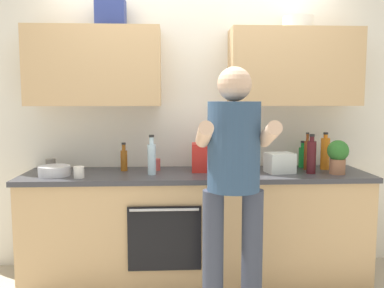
{
  "coord_description": "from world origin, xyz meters",
  "views": [
    {
      "loc": [
        -0.21,
        -3.33,
        1.5
      ],
      "look_at": [
        -0.04,
        -0.1,
        1.15
      ],
      "focal_mm": 38.23,
      "sensor_mm": 36.0,
      "label": 1
    }
  ],
  "objects_px": {
    "bottle_water": "(152,158)",
    "cup_stoneware": "(51,165)",
    "cup_coffee": "(79,172)",
    "mixing_bowl": "(54,171)",
    "bottle_vinegar": "(307,154)",
    "bottle_soda": "(302,156)",
    "grocery_bag_crisps": "(203,157)",
    "bottle_wine": "(311,156)",
    "bottle_soy": "(232,153)",
    "grocery_bag_produce": "(280,163)",
    "bottle_juice": "(325,153)",
    "potted_herb": "(338,155)",
    "person_standing": "(233,175)",
    "cup_ceramic": "(156,165)",
    "bottle_syrup": "(124,159)"
  },
  "relations": [
    {
      "from": "person_standing",
      "to": "potted_herb",
      "type": "height_order",
      "value": "person_standing"
    },
    {
      "from": "bottle_juice",
      "to": "cup_ceramic",
      "type": "height_order",
      "value": "bottle_juice"
    },
    {
      "from": "bottle_water",
      "to": "bottle_syrup",
      "type": "height_order",
      "value": "bottle_water"
    },
    {
      "from": "bottle_soda",
      "to": "grocery_bag_crisps",
      "type": "distance_m",
      "value": 0.91
    },
    {
      "from": "bottle_wine",
      "to": "grocery_bag_crisps",
      "type": "distance_m",
      "value": 0.89
    },
    {
      "from": "grocery_bag_crisps",
      "to": "bottle_wine",
      "type": "bearing_deg",
      "value": -9.83
    },
    {
      "from": "bottle_wine",
      "to": "mixing_bowl",
      "type": "bearing_deg",
      "value": 179.83
    },
    {
      "from": "bottle_water",
      "to": "grocery_bag_crisps",
      "type": "bearing_deg",
      "value": 17.27
    },
    {
      "from": "person_standing",
      "to": "bottle_vinegar",
      "type": "relative_size",
      "value": 5.33
    },
    {
      "from": "bottle_soda",
      "to": "cup_ceramic",
      "type": "bearing_deg",
      "value": -176.11
    },
    {
      "from": "bottle_soda",
      "to": "grocery_bag_produce",
      "type": "height_order",
      "value": "bottle_soda"
    },
    {
      "from": "bottle_water",
      "to": "potted_herb",
      "type": "height_order",
      "value": "bottle_water"
    },
    {
      "from": "bottle_wine",
      "to": "bottle_soy",
      "type": "relative_size",
      "value": 1.11
    },
    {
      "from": "grocery_bag_produce",
      "to": "bottle_soda",
      "type": "bearing_deg",
      "value": 42.67
    },
    {
      "from": "bottle_wine",
      "to": "grocery_bag_produce",
      "type": "bearing_deg",
      "value": 168.51
    },
    {
      "from": "bottle_juice",
      "to": "potted_herb",
      "type": "bearing_deg",
      "value": -85.24
    },
    {
      "from": "bottle_soy",
      "to": "grocery_bag_produce",
      "type": "xyz_separation_m",
      "value": [
        0.36,
        -0.25,
        -0.05
      ]
    },
    {
      "from": "bottle_wine",
      "to": "bottle_juice",
      "type": "distance_m",
      "value": 0.26
    },
    {
      "from": "bottle_soy",
      "to": "cup_stoneware",
      "type": "distance_m",
      "value": 1.56
    },
    {
      "from": "cup_stoneware",
      "to": "potted_herb",
      "type": "bearing_deg",
      "value": -6.09
    },
    {
      "from": "bottle_vinegar",
      "to": "bottle_soy",
      "type": "height_order",
      "value": "bottle_vinegar"
    },
    {
      "from": "bottle_water",
      "to": "grocery_bag_produce",
      "type": "xyz_separation_m",
      "value": [
        1.05,
        0.03,
        -0.05
      ]
    },
    {
      "from": "bottle_wine",
      "to": "potted_herb",
      "type": "bearing_deg",
      "value": -10.33
    },
    {
      "from": "bottle_wine",
      "to": "bottle_juice",
      "type": "bearing_deg",
      "value": 45.49
    },
    {
      "from": "bottle_vinegar",
      "to": "grocery_bag_produce",
      "type": "distance_m",
      "value": 0.31
    },
    {
      "from": "cup_stoneware",
      "to": "grocery_bag_crisps",
      "type": "relative_size",
      "value": 0.44
    },
    {
      "from": "bottle_juice",
      "to": "mixing_bowl",
      "type": "relative_size",
      "value": 1.29
    },
    {
      "from": "bottle_vinegar",
      "to": "bottle_soda",
      "type": "relative_size",
      "value": 1.35
    },
    {
      "from": "cup_coffee",
      "to": "mixing_bowl",
      "type": "distance_m",
      "value": 0.24
    },
    {
      "from": "person_standing",
      "to": "potted_herb",
      "type": "relative_size",
      "value": 6.18
    },
    {
      "from": "bottle_soy",
      "to": "grocery_bag_produce",
      "type": "height_order",
      "value": "bottle_soy"
    },
    {
      "from": "mixing_bowl",
      "to": "bottle_water",
      "type": "bearing_deg",
      "value": 0.94
    },
    {
      "from": "bottle_juice",
      "to": "cup_stoneware",
      "type": "bearing_deg",
      "value": 179.36
    },
    {
      "from": "bottle_juice",
      "to": "grocery_bag_crisps",
      "type": "distance_m",
      "value": 1.06
    },
    {
      "from": "bottle_syrup",
      "to": "cup_ceramic",
      "type": "distance_m",
      "value": 0.27
    },
    {
      "from": "cup_ceramic",
      "to": "potted_herb",
      "type": "height_order",
      "value": "potted_herb"
    },
    {
      "from": "bottle_water",
      "to": "bottle_vinegar",
      "type": "bearing_deg",
      "value": 7.06
    },
    {
      "from": "bottle_water",
      "to": "cup_stoneware",
      "type": "relative_size",
      "value": 3.06
    },
    {
      "from": "bottle_juice",
      "to": "grocery_bag_crisps",
      "type": "height_order",
      "value": "bottle_juice"
    },
    {
      "from": "bottle_soy",
      "to": "cup_stoneware",
      "type": "xyz_separation_m",
      "value": [
        -1.56,
        -0.08,
        -0.08
      ]
    },
    {
      "from": "bottle_soda",
      "to": "potted_herb",
      "type": "relative_size",
      "value": 0.86
    },
    {
      "from": "bottle_water",
      "to": "bottle_wine",
      "type": "xyz_separation_m",
      "value": [
        1.3,
        -0.02,
        0.01
      ]
    },
    {
      "from": "mixing_bowl",
      "to": "grocery_bag_crisps",
      "type": "bearing_deg",
      "value": 6.91
    },
    {
      "from": "person_standing",
      "to": "bottle_vinegar",
      "type": "bearing_deg",
      "value": 47.76
    },
    {
      "from": "bottle_juice",
      "to": "cup_coffee",
      "type": "height_order",
      "value": "bottle_juice"
    },
    {
      "from": "cup_coffee",
      "to": "bottle_wine",
      "type": "bearing_deg",
      "value": 3.08
    },
    {
      "from": "cup_stoneware",
      "to": "bottle_water",
      "type": "bearing_deg",
      "value": -12.85
    },
    {
      "from": "bottle_water",
      "to": "potted_herb",
      "type": "distance_m",
      "value": 1.51
    },
    {
      "from": "bottle_syrup",
      "to": "bottle_wine",
      "type": "bearing_deg",
      "value": -7.25
    },
    {
      "from": "bottle_soda",
      "to": "potted_herb",
      "type": "xyz_separation_m",
      "value": [
        0.18,
        -0.34,
        0.06
      ]
    }
  ]
}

